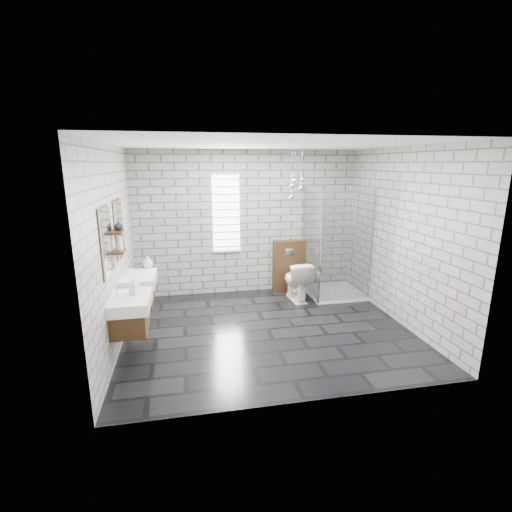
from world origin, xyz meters
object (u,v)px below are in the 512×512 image
object	(u,v)px
vanity_left	(128,304)
vanity_right	(136,281)
toilet	(296,280)
cistern_panel	(288,265)
shower_enclosure	(332,271)

from	to	relation	value
vanity_left	vanity_right	bearing A→B (deg)	90.00
toilet	vanity_left	bearing A→B (deg)	28.33
vanity_left	cistern_panel	xyz separation A→B (m)	(2.71, 2.23, -0.26)
vanity_right	cistern_panel	size ratio (longest dim) A/B	1.57
shower_enclosure	toilet	distance (m)	0.72
vanity_left	vanity_right	xyz separation A→B (m)	(0.00, 0.93, 0.00)
vanity_left	toilet	distance (m)	3.21
vanity_left	vanity_right	world-z (taller)	same
vanity_right	cistern_panel	world-z (taller)	vanity_right
vanity_left	cistern_panel	world-z (taller)	vanity_left
shower_enclosure	toilet	world-z (taller)	shower_enclosure
cistern_panel	toilet	world-z (taller)	cistern_panel
vanity_right	cistern_panel	distance (m)	3.01
cistern_panel	vanity_right	bearing A→B (deg)	-154.36
cistern_panel	shower_enclosure	xyz separation A→B (m)	(0.70, -0.52, 0.00)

